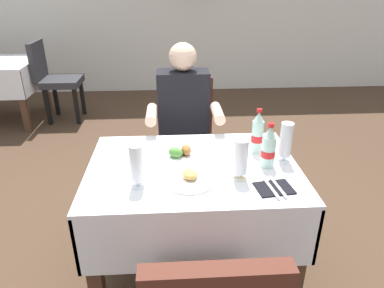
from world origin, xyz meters
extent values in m
plane|color=#473323|center=(0.00, 0.00, 0.00)|extent=(11.00, 11.00, 0.00)
cube|color=white|center=(0.08, -0.10, 0.73)|extent=(1.12, 0.81, 0.02)
cube|color=white|center=(0.08, -0.49, 0.56)|extent=(1.12, 0.02, 0.32)
cube|color=white|center=(0.08, 0.30, 0.56)|extent=(1.12, 0.02, 0.32)
cube|color=white|center=(-0.47, -0.10, 0.56)|extent=(0.02, 0.81, 0.32)
cube|color=white|center=(0.63, -0.10, 0.56)|extent=(0.02, 0.81, 0.32)
cube|color=#472D1E|center=(-0.42, -0.44, 0.36)|extent=(0.07, 0.07, 0.72)
cube|color=#472D1E|center=(0.57, -0.44, 0.36)|extent=(0.07, 0.07, 0.72)
cube|color=#472D1E|center=(-0.42, 0.24, 0.36)|extent=(0.07, 0.07, 0.72)
cube|color=#472D1E|center=(0.57, 0.24, 0.36)|extent=(0.07, 0.07, 0.72)
cube|color=#4C2319|center=(0.08, 0.60, 0.49)|extent=(0.44, 0.44, 0.08)
cube|color=#4C2319|center=(0.08, 0.85, 0.75)|extent=(0.42, 0.06, 0.44)
cube|color=black|center=(-0.09, 0.43, 0.23)|extent=(0.04, 0.04, 0.45)
cube|color=black|center=(0.25, 0.43, 0.23)|extent=(0.04, 0.04, 0.45)
cube|color=black|center=(-0.09, 0.77, 0.23)|extent=(0.04, 0.04, 0.45)
cube|color=black|center=(0.25, 0.77, 0.23)|extent=(0.04, 0.04, 0.45)
cylinder|color=#282D42|center=(-0.02, 0.40, 0.23)|extent=(0.10, 0.10, 0.45)
cylinder|color=#282D42|center=(0.14, 0.40, 0.23)|extent=(0.10, 0.10, 0.45)
cube|color=#282D42|center=(0.06, 0.56, 0.51)|extent=(0.34, 0.36, 0.12)
cube|color=black|center=(0.06, 0.64, 0.82)|extent=(0.36, 0.20, 0.50)
sphere|color=beige|center=(0.06, 0.64, 1.17)|extent=(0.19, 0.19, 0.19)
cylinder|color=beige|center=(-0.16, 0.41, 0.85)|extent=(0.07, 0.26, 0.07)
cylinder|color=beige|center=(0.27, 0.41, 0.85)|extent=(0.07, 0.26, 0.07)
cylinder|color=white|center=(0.05, -0.25, 0.75)|extent=(0.26, 0.26, 0.01)
ellipsoid|color=#99602D|center=(0.06, -0.23, 0.77)|extent=(0.07, 0.08, 0.02)
ellipsoid|color=gold|center=(0.05, -0.25, 0.78)|extent=(0.09, 0.10, 0.04)
cylinder|color=white|center=(0.01, 0.03, 0.75)|extent=(0.25, 0.25, 0.01)
ellipsoid|color=gold|center=(0.00, 0.02, 0.77)|extent=(0.09, 0.09, 0.03)
ellipsoid|color=#99602D|center=(0.05, 0.01, 0.78)|extent=(0.06, 0.08, 0.06)
ellipsoid|color=#4C8E38|center=(-0.01, -0.02, 0.79)|extent=(0.10, 0.09, 0.06)
cylinder|color=white|center=(0.57, -0.08, 0.75)|extent=(0.07, 0.07, 0.01)
cylinder|color=white|center=(0.57, -0.08, 0.77)|extent=(0.02, 0.02, 0.03)
cylinder|color=white|center=(0.57, -0.08, 0.87)|extent=(0.07, 0.07, 0.19)
cylinder|color=#C68928|center=(0.57, -0.08, 0.83)|extent=(0.06, 0.06, 0.11)
cylinder|color=white|center=(-0.20, -0.28, 0.75)|extent=(0.07, 0.07, 0.01)
cylinder|color=white|center=(-0.20, -0.28, 0.77)|extent=(0.02, 0.02, 0.03)
cylinder|color=white|center=(-0.20, -0.28, 0.87)|extent=(0.06, 0.06, 0.18)
cylinder|color=black|center=(-0.20, -0.28, 0.82)|extent=(0.06, 0.06, 0.09)
cylinder|color=white|center=(0.30, -0.24, 0.75)|extent=(0.07, 0.07, 0.01)
cylinder|color=white|center=(0.30, -0.24, 0.77)|extent=(0.02, 0.02, 0.03)
cylinder|color=white|center=(0.30, -0.24, 0.87)|extent=(0.07, 0.07, 0.18)
cylinder|color=gold|center=(0.30, -0.24, 0.81)|extent=(0.06, 0.06, 0.06)
cylinder|color=silver|center=(0.45, 0.05, 0.84)|extent=(0.07, 0.07, 0.19)
cylinder|color=red|center=(0.45, 0.05, 0.83)|extent=(0.07, 0.07, 0.04)
cone|color=silver|center=(0.45, 0.05, 0.96)|extent=(0.06, 0.06, 0.05)
cylinder|color=red|center=(0.45, 0.05, 0.99)|extent=(0.03, 0.03, 0.02)
cylinder|color=silver|center=(0.47, -0.13, 0.83)|extent=(0.07, 0.07, 0.17)
cylinder|color=red|center=(0.47, -0.13, 0.82)|extent=(0.07, 0.07, 0.04)
cone|color=silver|center=(0.47, -0.13, 0.94)|extent=(0.06, 0.06, 0.05)
cylinder|color=red|center=(0.47, -0.13, 0.98)|extent=(0.03, 0.03, 0.02)
cube|color=black|center=(0.44, -0.35, 0.75)|extent=(0.19, 0.15, 0.01)
cube|color=silver|center=(0.43, -0.35, 0.76)|extent=(0.04, 0.19, 0.01)
cube|color=silver|center=(0.46, -0.35, 0.76)|extent=(0.04, 0.19, 0.01)
cube|color=white|center=(-2.14, 2.99, 0.56)|extent=(0.99, 0.02, 0.32)
cube|color=white|center=(-1.66, 2.56, 0.56)|extent=(0.02, 0.87, 0.32)
cube|color=#472D1E|center=(-1.71, 2.19, 0.36)|extent=(0.07, 0.07, 0.72)
cube|color=#472D1E|center=(-1.71, 2.94, 0.36)|extent=(0.07, 0.07, 0.72)
cube|color=#2D2D33|center=(-1.35, 2.56, 0.49)|extent=(0.44, 0.44, 0.08)
cube|color=#2D2D33|center=(-1.60, 2.56, 0.75)|extent=(0.06, 0.42, 0.44)
cube|color=black|center=(-1.18, 2.39, 0.23)|extent=(0.04, 0.04, 0.45)
cube|color=black|center=(-1.18, 2.73, 0.23)|extent=(0.04, 0.04, 0.45)
cube|color=black|center=(-1.52, 2.39, 0.23)|extent=(0.04, 0.04, 0.45)
cube|color=black|center=(-1.52, 2.73, 0.23)|extent=(0.04, 0.04, 0.45)
camera|label=1|loc=(-0.03, -1.73, 1.66)|focal=32.96mm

